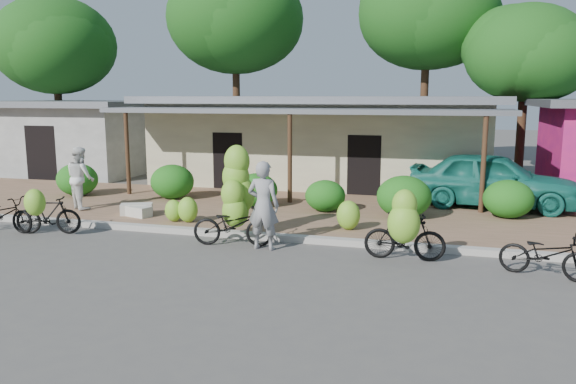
% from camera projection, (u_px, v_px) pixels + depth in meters
% --- Properties ---
extents(ground, '(100.00, 100.00, 0.00)m').
position_uv_depth(ground, '(210.00, 261.00, 11.56)').
color(ground, '#524F4C').
rests_on(ground, ground).
extents(sidewalk, '(60.00, 6.00, 0.12)m').
position_uv_depth(sidewalk, '(280.00, 211.00, 16.30)').
color(sidewalk, '#936A4F').
rests_on(sidewalk, ground).
extents(curb, '(60.00, 0.25, 0.15)m').
position_uv_depth(curb, '(244.00, 235.00, 13.45)').
color(curb, '#A8A399').
rests_on(curb, ground).
extents(shop_main, '(13.00, 8.50, 3.35)m').
position_uv_depth(shop_main, '(323.00, 139.00, 21.64)').
color(shop_main, beige).
rests_on(shop_main, ground).
extents(shop_grey, '(7.00, 6.00, 3.15)m').
position_uv_depth(shop_grey, '(79.00, 136.00, 24.66)').
color(shop_grey, '#ADACA7').
rests_on(shop_grey, ground).
extents(tree_back_left, '(5.79, 5.71, 8.00)m').
position_uv_depth(tree_back_left, '(53.00, 43.00, 26.68)').
color(tree_back_left, '#43281A').
rests_on(tree_back_left, ground).
extents(tree_far_center, '(6.59, 6.58, 9.67)m').
position_uv_depth(tree_far_center, '(232.00, 17.00, 27.16)').
color(tree_far_center, '#43281A').
rests_on(tree_far_center, ground).
extents(tree_center_right, '(6.21, 6.17, 9.44)m').
position_uv_depth(tree_center_right, '(423.00, 12.00, 25.24)').
color(tree_center_right, '#43281A').
rests_on(tree_center_right, ground).
extents(tree_near_right, '(4.99, 4.85, 7.01)m').
position_uv_depth(tree_near_right, '(521.00, 51.00, 22.59)').
color(tree_near_right, '#43281A').
rests_on(tree_near_right, ground).
extents(hedge_0, '(1.37, 1.23, 1.07)m').
position_uv_depth(hedge_0, '(77.00, 179.00, 18.44)').
color(hedge_0, '#1B5E15').
rests_on(hedge_0, sidewalk).
extents(hedge_1, '(1.40, 1.26, 1.09)m').
position_uv_depth(hedge_1, '(172.00, 182.00, 17.87)').
color(hedge_1, '#1B5E15').
rests_on(hedge_1, sidewalk).
extents(hedge_2, '(1.27, 1.14, 0.99)m').
position_uv_depth(hedge_2, '(257.00, 190.00, 16.65)').
color(hedge_2, '#1B5E15').
rests_on(hedge_2, sidewalk).
extents(hedge_3, '(1.15, 1.04, 0.90)m').
position_uv_depth(hedge_3, '(325.00, 196.00, 15.90)').
color(hedge_3, '#1B5E15').
rests_on(hedge_3, sidewalk).
extents(hedge_4, '(1.46, 1.32, 1.14)m').
position_uv_depth(hedge_4, '(404.00, 197.00, 15.07)').
color(hedge_4, '#1B5E15').
rests_on(hedge_4, sidewalk).
extents(hedge_5, '(1.32, 1.19, 1.03)m').
position_uv_depth(hedge_5, '(508.00, 199.00, 15.06)').
color(hedge_5, '#1B5E15').
rests_on(hedge_5, sidewalk).
extents(bike_left, '(1.67, 1.27, 1.23)m').
position_uv_depth(bike_left, '(46.00, 213.00, 13.66)').
color(bike_left, black).
rests_on(bike_left, ground).
extents(bike_center, '(1.91, 1.33, 2.25)m').
position_uv_depth(bike_center, '(235.00, 205.00, 12.91)').
color(bike_center, black).
rests_on(bike_center, ground).
extents(bike_right, '(1.68, 1.18, 1.59)m').
position_uv_depth(bike_right, '(404.00, 230.00, 11.35)').
color(bike_right, black).
rests_on(bike_right, ground).
extents(bike_far_right, '(1.79, 1.07, 0.89)m').
position_uv_depth(bike_far_right, '(546.00, 254.00, 10.48)').
color(bike_far_right, black).
rests_on(bike_far_right, ground).
extents(loose_banana_a, '(0.46, 0.39, 0.58)m').
position_uv_depth(loose_banana_a, '(174.00, 211.00, 14.65)').
color(loose_banana_a, '#8AC832').
rests_on(loose_banana_a, sidewalk).
extents(loose_banana_b, '(0.53, 0.45, 0.67)m').
position_uv_depth(loose_banana_b, '(188.00, 210.00, 14.55)').
color(loose_banana_b, '#8AC832').
rests_on(loose_banana_b, sidewalk).
extents(loose_banana_c, '(0.58, 0.49, 0.72)m').
position_uv_depth(loose_banana_c, '(348.00, 215.00, 13.74)').
color(loose_banana_c, '#8AC832').
rests_on(loose_banana_c, sidewalk).
extents(sack_near, '(0.94, 0.72, 0.30)m').
position_uv_depth(sack_near, '(137.00, 209.00, 15.54)').
color(sack_near, beige).
rests_on(sack_near, sidewalk).
extents(sack_far, '(0.83, 0.59, 0.28)m').
position_uv_depth(sack_far, '(138.00, 211.00, 15.29)').
color(sack_far, beige).
rests_on(sack_far, sidewalk).
extents(vendor, '(0.75, 0.52, 1.98)m').
position_uv_depth(vendor, '(263.00, 205.00, 12.32)').
color(vendor, gray).
rests_on(vendor, ground).
extents(bystander, '(1.11, 1.06, 1.81)m').
position_uv_depth(bystander, '(81.00, 178.00, 16.25)').
color(bystander, white).
rests_on(bystander, sidewalk).
extents(teal_van, '(4.98, 2.45, 1.63)m').
position_uv_depth(teal_van, '(493.00, 180.00, 16.46)').
color(teal_van, '#186F60').
rests_on(teal_van, sidewalk).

